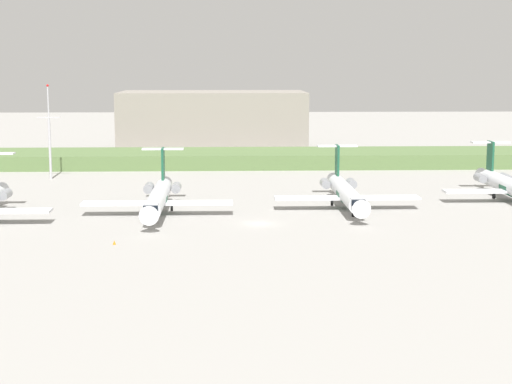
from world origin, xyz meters
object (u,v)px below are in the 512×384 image
(regional_jet_fourth, at_px, (509,185))
(safety_cone_front_marker, at_px, (114,242))
(regional_jet_third, at_px, (346,192))
(antenna_mast, at_px, (50,140))
(regional_jet_second, at_px, (158,197))

(regional_jet_fourth, xyz_separation_m, safety_cone_front_marker, (-61.50, -32.06, -2.26))
(safety_cone_front_marker, bearing_deg, regional_jet_third, 38.28)
(regional_jet_third, distance_m, safety_cone_front_marker, 42.29)
(antenna_mast, relative_size, safety_cone_front_marker, 34.05)
(regional_jet_second, height_order, regional_jet_fourth, same)
(regional_jet_third, bearing_deg, antenna_mast, 146.99)
(regional_jet_fourth, bearing_deg, antenna_mast, 160.52)
(regional_jet_second, relative_size, antenna_mast, 1.66)
(safety_cone_front_marker, bearing_deg, regional_jet_second, 80.31)
(regional_jet_second, distance_m, safety_cone_front_marker, 22.65)
(regional_jet_third, bearing_deg, safety_cone_front_marker, -141.72)
(regional_jet_second, distance_m, antenna_mast, 46.28)
(antenna_mast, bearing_deg, regional_jet_second, -57.83)
(regional_jet_fourth, distance_m, safety_cone_front_marker, 69.39)
(antenna_mast, bearing_deg, regional_jet_fourth, -19.48)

